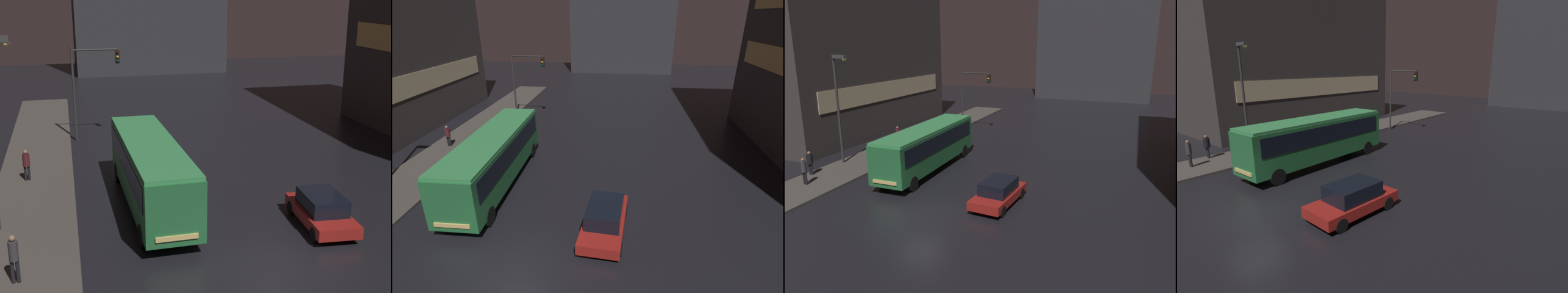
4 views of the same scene
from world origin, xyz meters
TOP-DOWN VIEW (x-y plane):
  - ground_plane at (0.00, 0.00)m, footprint 120.00×120.00m
  - sidewalk_left at (-9.00, 10.00)m, footprint 4.00×48.00m
  - building_left_tower at (-18.02, 15.94)m, footprint 10.07×22.74m
  - building_far_backdrop at (3.38, 53.04)m, footprint 18.07×12.00m
  - bus_near at (-3.45, 6.82)m, footprint 2.68×11.08m
  - car_taxi at (3.49, 2.91)m, footprint 2.22×4.46m
  - pedestrian_near at (-10.42, 2.39)m, footprint 0.54×0.54m
  - pedestrian_mid at (-9.26, 0.77)m, footprint 0.47×0.47m
  - pedestrian_far at (-9.42, 11.73)m, footprint 0.52×0.52m
  - traffic_light_main at (-5.51, 19.67)m, footprint 3.23×0.35m
  - street_lamp_sidewalk at (-10.07, 5.51)m, footprint 1.25×0.36m

SIDE VIEW (x-z plane):
  - ground_plane at x=0.00m, z-range 0.00..0.00m
  - sidewalk_left at x=-9.00m, z-range 0.00..0.15m
  - car_taxi at x=3.49m, z-range 0.01..1.53m
  - pedestrian_far at x=-9.42m, z-range 0.31..2.01m
  - pedestrian_near at x=-10.42m, z-range 0.34..2.05m
  - pedestrian_mid at x=-9.26m, z-range 0.30..2.13m
  - bus_near at x=-3.45m, z-range 0.38..3.66m
  - traffic_light_main at x=-5.51m, z-range 1.13..7.61m
  - street_lamp_sidewalk at x=-10.07m, z-range 1.42..9.65m
  - building_left_tower at x=-18.02m, z-range -0.01..15.07m
  - building_far_backdrop at x=3.38m, z-range 0.00..28.80m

